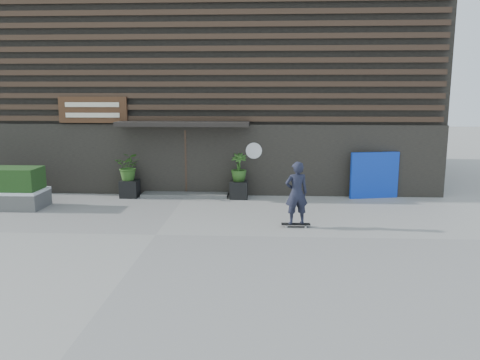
# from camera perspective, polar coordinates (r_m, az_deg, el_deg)

# --- Properties ---
(ground) EXTENTS (80.00, 80.00, 0.00)m
(ground) POSITION_cam_1_polar(r_m,az_deg,el_deg) (12.65, -9.94, -6.40)
(ground) COLOR gray
(ground) RESTS_ON ground
(entrance_step) EXTENTS (3.00, 0.80, 0.12)m
(entrance_step) POSITION_cam_1_polar(r_m,az_deg,el_deg) (17.00, -6.52, -1.74)
(entrance_step) COLOR #50504D
(entrance_step) RESTS_ON ground
(planter_pot_left) EXTENTS (0.60, 0.60, 0.60)m
(planter_pot_left) POSITION_cam_1_polar(r_m,az_deg,el_deg) (17.18, -12.91, -1.00)
(planter_pot_left) COLOR black
(planter_pot_left) RESTS_ON ground
(bamboo_left) EXTENTS (0.86, 0.75, 0.96)m
(bamboo_left) POSITION_cam_1_polar(r_m,az_deg,el_deg) (17.05, -13.01, 1.57)
(bamboo_left) COLOR #2D591E
(bamboo_left) RESTS_ON planter_pot_left
(planter_pot_right) EXTENTS (0.60, 0.60, 0.60)m
(planter_pot_right) POSITION_cam_1_polar(r_m,az_deg,el_deg) (16.55, -0.15, -1.16)
(planter_pot_right) COLOR black
(planter_pot_right) RESTS_ON ground
(bamboo_right) EXTENTS (0.54, 0.54, 0.96)m
(bamboo_right) POSITION_cam_1_polar(r_m,az_deg,el_deg) (16.41, -0.15, 1.51)
(bamboo_right) COLOR #2D591E
(bamboo_right) RESTS_ON planter_pot_right
(blue_tarp) EXTENTS (1.69, 0.46, 1.59)m
(blue_tarp) POSITION_cam_1_polar(r_m,az_deg,el_deg) (17.15, 15.61, 0.55)
(blue_tarp) COLOR #0D30B3
(blue_tarp) RESTS_ON ground
(building) EXTENTS (18.00, 11.00, 8.00)m
(building) POSITION_cam_1_polar(r_m,az_deg,el_deg) (21.93, -4.40, 11.35)
(building) COLOR black
(building) RESTS_ON ground
(skateboarder) EXTENTS (0.78, 0.53, 1.80)m
(skateboarder) POSITION_cam_1_polar(r_m,az_deg,el_deg) (13.01, 6.70, -1.56)
(skateboarder) COLOR black
(skateboarder) RESTS_ON ground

